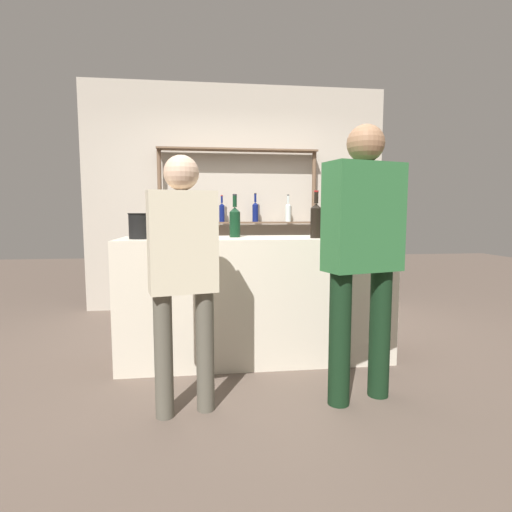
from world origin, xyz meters
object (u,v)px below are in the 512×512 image
Objects in this scene: cork_jar at (338,228)px; customer_right at (363,244)px; customer_left at (183,265)px; ice_bucket at (140,226)px; counter_bottle_2 at (188,223)px; counter_bottle_1 at (316,220)px; counter_bottle_0 at (235,221)px.

customer_right is at bearing -99.51° from cork_jar.
customer_left is at bearing 76.62° from customer_right.
ice_bucket is 1.65m from cork_jar.
customer_right reaches higher than ice_bucket.
cork_jar is at bearing 11.14° from counter_bottle_2.
cork_jar is (0.27, 0.26, -0.08)m from counter_bottle_1.
counter_bottle_2 is (-1.01, 0.00, -0.03)m from counter_bottle_1.
counter_bottle_2 is at bearing 41.48° from customer_right.
counter_bottle_1 is 1.28m from customer_left.
ice_bucket is at bearing 170.01° from counter_bottle_2.
customer_left is at bearing -66.01° from ice_bucket.
counter_bottle_2 is 2.23× the size of cork_jar.
customer_right reaches higher than counter_bottle_0.
customer_right reaches higher than counter_bottle_2.
counter_bottle_2 is 0.21× the size of customer_left.
ice_bucket is at bearing -173.50° from cork_jar.
customer_left is (0.00, -0.76, -0.22)m from counter_bottle_2.
counter_bottle_0 is at bearing 26.55° from counter_bottle_2.
counter_bottle_1 is 0.22× the size of customer_right.
cork_jar is at bearing 4.04° from counter_bottle_0.
cork_jar is (0.90, 0.06, -0.06)m from counter_bottle_0.
counter_bottle_1 reaches higher than ice_bucket.
customer_left reaches higher than counter_bottle_1.
customer_left reaches higher than ice_bucket.
cork_jar is (1.28, 0.25, -0.05)m from counter_bottle_2.
customer_left reaches higher than cork_jar.
counter_bottle_0 is at bearing -175.96° from cork_jar.
counter_bottle_0 is 1.05m from customer_left.
customer_left is at bearing -142.97° from counter_bottle_1.
ice_bucket reaches higher than cork_jar.
counter_bottle_0 is at bearing -34.69° from customer_left.
counter_bottle_0 reaches higher than cork_jar.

